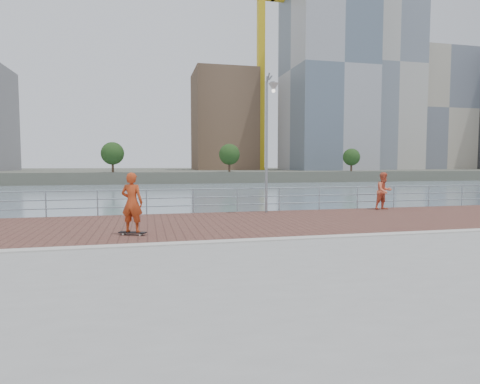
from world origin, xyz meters
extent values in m
plane|color=slate|center=(0.00, 0.00, -2.00)|extent=(400.00, 400.00, 0.00)
cube|color=gray|center=(0.00, -5.00, -1.00)|extent=(40.00, 24.00, 2.00)
cube|color=brown|center=(0.00, 3.60, 0.01)|extent=(40.00, 6.80, 0.02)
cube|color=#B7B5AD|center=(0.00, 0.00, 0.03)|extent=(40.00, 0.40, 0.06)
cube|color=#4C5142|center=(0.00, 122.50, -0.75)|extent=(320.00, 95.00, 2.50)
cylinder|color=#8C9EA8|center=(-7.18, 7.00, 0.55)|extent=(0.06, 0.06, 1.10)
cylinder|color=#8C9EA8|center=(-5.13, 7.00, 0.55)|extent=(0.06, 0.06, 1.10)
cylinder|color=#8C9EA8|center=(-3.08, 7.00, 0.55)|extent=(0.06, 0.06, 1.10)
cylinder|color=#8C9EA8|center=(-1.03, 7.00, 0.55)|extent=(0.06, 0.06, 1.10)
cylinder|color=#8C9EA8|center=(1.03, 7.00, 0.55)|extent=(0.06, 0.06, 1.10)
cylinder|color=#8C9EA8|center=(3.08, 7.00, 0.55)|extent=(0.06, 0.06, 1.10)
cylinder|color=#8C9EA8|center=(5.13, 7.00, 0.55)|extent=(0.06, 0.06, 1.10)
cylinder|color=#8C9EA8|center=(7.18, 7.00, 0.55)|extent=(0.06, 0.06, 1.10)
cylinder|color=#8C9EA8|center=(9.24, 7.00, 0.55)|extent=(0.06, 0.06, 1.10)
cylinder|color=#8C9EA8|center=(11.29, 7.00, 0.55)|extent=(0.06, 0.06, 1.10)
cylinder|color=#8C9EA8|center=(13.34, 7.00, 0.55)|extent=(0.06, 0.06, 1.10)
cylinder|color=#8C9EA8|center=(0.00, 7.00, 1.10)|extent=(39.00, 0.05, 0.05)
cylinder|color=#8C9EA8|center=(0.00, 7.00, 0.73)|extent=(39.00, 0.05, 0.05)
cylinder|color=#8C9EA8|center=(0.00, 7.00, 0.36)|extent=(39.00, 0.05, 0.05)
cylinder|color=gray|center=(2.29, 6.50, 2.98)|extent=(0.12, 0.12, 5.96)
cylinder|color=gray|center=(2.29, 6.00, 5.96)|extent=(0.07, 0.99, 0.07)
cone|color=#B2B2AD|center=(2.29, 5.51, 5.76)|extent=(0.44, 0.44, 0.35)
cube|color=black|center=(-3.51, 1.77, 0.10)|extent=(0.88, 0.52, 0.03)
cylinder|color=beige|center=(-3.79, 1.80, 0.05)|extent=(0.08, 0.07, 0.07)
cylinder|color=beige|center=(-3.28, 1.60, 0.05)|extent=(0.08, 0.07, 0.07)
cylinder|color=beige|center=(-3.74, 1.94, 0.05)|extent=(0.08, 0.07, 0.07)
cylinder|color=beige|center=(-3.22, 1.74, 0.05)|extent=(0.08, 0.07, 0.07)
imported|color=#B53B18|center=(-3.51, 1.77, 1.04)|extent=(0.80, 0.67, 1.88)
imported|color=#E66743|center=(8.22, 6.31, 0.93)|extent=(0.98, 0.82, 1.82)
cube|color=gold|center=(30.00, 104.00, 25.50)|extent=(2.00, 2.00, 50.00)
cube|color=gold|center=(39.00, 104.00, 50.50)|extent=(12.00, 1.40, 1.40)
cube|color=brown|center=(20.00, 110.00, 15.28)|extent=(18.00, 18.00, 29.56)
cube|color=#9E9EA3|center=(48.00, 98.00, 28.94)|extent=(22.00, 22.00, 56.89)
cube|color=#B2ADA3|center=(72.00, 108.00, 33.24)|extent=(20.00, 20.00, 65.47)
cube|color=#ADA38E|center=(95.00, 115.00, 21.01)|extent=(24.00, 22.00, 41.01)
cylinder|color=#473323|center=(-10.00, 77.00, 2.35)|extent=(0.50, 0.50, 3.70)
sphere|color=#193814|center=(-10.00, 77.00, 4.46)|extent=(4.76, 4.76, 4.76)
cylinder|color=#473323|center=(15.00, 77.00, 2.32)|extent=(0.50, 0.50, 3.64)
sphere|color=#193814|center=(15.00, 77.00, 4.40)|extent=(4.68, 4.68, 4.68)
cylinder|color=#473323|center=(45.00, 77.00, 2.09)|extent=(0.50, 0.50, 3.19)
sphere|color=#193814|center=(45.00, 77.00, 3.92)|extent=(4.10, 4.10, 4.10)
camera|label=1|loc=(-3.04, -11.08, 2.24)|focal=30.00mm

